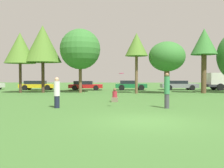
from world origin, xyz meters
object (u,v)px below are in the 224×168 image
object	(u,v)px
person_thrower	(57,92)
frisbee	(121,73)
person_catcher	(167,90)
tree_5	(204,43)
parked_car_red	(85,85)
parked_car_grey	(178,85)
tree_0	(20,48)
tree_3	(137,45)
parked_car_yellow	(37,85)
tree_2	(80,49)
tree_4	(167,57)
bystander_sitting	(115,96)
parked_car_green	(130,85)
tree_1	(43,44)

from	to	relation	value
person_thrower	frisbee	world-z (taller)	frisbee
person_catcher	tree_5	size ratio (longest dim) A/B	0.29
parked_car_red	parked_car_grey	bearing A→B (deg)	1.72
person_catcher	tree_0	distance (m)	18.34
person_thrower	tree_3	size ratio (longest dim) A/B	0.28
person_thrower	person_catcher	bearing A→B (deg)	0.00
person_catcher	parked_car_red	distance (m)	19.16
parked_car_yellow	tree_2	bearing A→B (deg)	-42.14
tree_0	tree_4	xyz separation A→B (m)	(15.19, -0.63, -1.00)
tree_0	tree_5	distance (m)	19.08
tree_5	person_thrower	bearing A→B (deg)	-134.30
person_thrower	frisbee	bearing A→B (deg)	-0.42
tree_3	parked_car_yellow	distance (m)	14.43
person_thrower	bystander_sitting	bearing A→B (deg)	46.96
person_catcher	tree_3	distance (m)	12.45
bystander_sitting	tree_3	size ratio (longest dim) A/B	0.15
tree_3	tree_5	world-z (taller)	tree_5
person_thrower	parked_car_green	size ratio (longest dim) A/B	0.43
bystander_sitting	tree_2	world-z (taller)	tree_2
person_catcher	tree_5	xyz separation A→B (m)	(6.08, 12.36, 4.14)
tree_3	bystander_sitting	bearing A→B (deg)	-103.53
bystander_sitting	tree_4	xyz separation A→B (m)	(5.09, 8.43, 3.31)
person_thrower	parked_car_green	distance (m)	18.71
bystander_sitting	parked_car_red	xyz separation A→B (m)	(-4.01, 14.53, 0.24)
frisbee	tree_1	distance (m)	15.57
tree_5	parked_car_red	distance (m)	14.80
tree_0	person_catcher	bearing A→B (deg)	-43.63
frisbee	parked_car_green	xyz separation A→B (m)	(1.26, 18.09, -1.24)
person_catcher	tree_5	bearing A→B (deg)	-116.50
tree_2	person_catcher	bearing A→B (deg)	-62.19
tree_2	parked_car_yellow	xyz separation A→B (m)	(-6.39, 5.39, -3.95)
tree_4	parked_car_green	bearing A→B (deg)	118.44
frisbee	bystander_sitting	xyz separation A→B (m)	(-0.42, 3.38, -1.52)
parked_car_green	parked_car_grey	size ratio (longest dim) A/B	0.85
frisbee	parked_car_red	distance (m)	18.50
person_catcher	tree_1	bearing A→B (deg)	-50.29
tree_1	parked_car_green	world-z (taller)	tree_1
frisbee	tree_3	world-z (taller)	tree_3
tree_5	parked_car_yellow	xyz separation A→B (m)	(-19.19, 5.78, -4.49)
tree_5	parked_car_grey	distance (m)	7.80
tree_4	parked_car_yellow	size ratio (longest dim) A/B	1.14
person_thrower	tree_1	xyz separation A→B (m)	(-4.70, 12.79, 4.32)
tree_1	tree_3	distance (m)	9.90
tree_0	tree_1	bearing A→B (deg)	9.06
tree_4	tree_5	xyz separation A→B (m)	(3.89, 0.59, 1.44)
tree_4	parked_car_grey	distance (m)	8.01
person_catcher	parked_car_green	distance (m)	18.10
parked_car_yellow	person_catcher	bearing A→B (deg)	-56.11
bystander_sitting	tree_3	bearing A→B (deg)	76.47
parked_car_red	parked_car_grey	xyz separation A→B (m)	(11.86, 0.77, 0.02)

